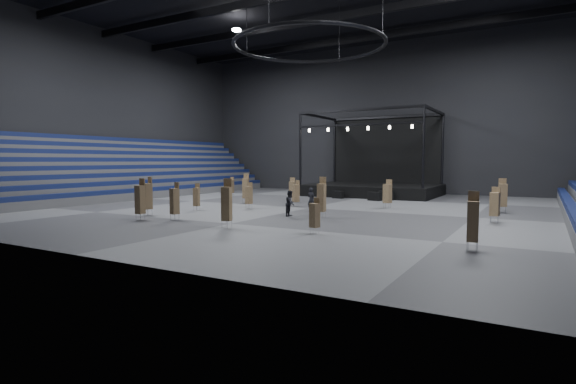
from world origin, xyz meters
The scene contains 28 objects.
floor centered at (0.00, 0.00, 0.00)m, with size 50.00×50.00×0.00m, color #545456.
wall_back centered at (0.00, 21.00, 9.00)m, with size 50.00×0.20×18.00m, color black.
wall_front centered at (0.00, -21.00, 9.00)m, with size 50.00×0.20×18.00m, color black.
wall_left centered at (-25.00, 0.00, 9.00)m, with size 0.20×42.00×18.00m, color black.
bleachers_left centered at (-22.94, 0.00, 1.73)m, with size 7.20×40.00×6.40m.
stage centered at (0.00, 16.24, 1.45)m, with size 14.00×10.00×9.20m.
truss_ring centered at (0.00, 0.00, 13.00)m, with size 12.30×12.30×5.15m.
flight_case_left centered at (-1.66, 9.85, 0.38)m, with size 1.13×0.56×0.75m, color black.
flight_case_mid centered at (2.48, 9.15, 0.41)m, with size 1.24×0.62×0.83m, color black.
flight_case_right centered at (3.26, 10.24, 0.45)m, with size 1.35×0.68×0.90m, color black.
chair_stack_0 centered at (-7.65, -9.95, 1.40)m, with size 0.64×0.64×2.72m.
chair_stack_1 centered at (3.56, -5.04, 1.40)m, with size 0.52×0.52×2.76m.
chair_stack_2 centered at (5.69, 2.81, 1.25)m, with size 0.67×0.67×2.34m.
chair_stack_3 centered at (-1.50, 0.60, 1.16)m, with size 0.60×0.60×2.21m.
chair_stack_4 centered at (-3.79, 4.02, 1.21)m, with size 0.63×0.63×2.28m.
chair_stack_5 centered at (-6.14, -11.99, 1.37)m, with size 0.49×0.49×2.70m.
chair_stack_6 centered at (14.00, -2.12, 1.20)m, with size 0.59×0.59×2.23m.
chair_stack_7 centered at (-4.05, -2.64, 1.11)m, with size 0.51×0.51×2.11m.
chair_stack_8 centered at (-6.72, -5.89, 1.09)m, with size 0.49×0.49×2.10m.
chair_stack_9 centered at (-12.72, 6.54, 1.11)m, with size 0.46×0.46×2.09m.
chair_stack_10 centered at (-4.16, -10.92, 1.26)m, with size 0.56×0.56×2.46m.
chair_stack_11 centered at (0.87, -11.99, 1.44)m, with size 0.62×0.62×2.84m.
chair_stack_12 centered at (13.98, 4.16, 1.34)m, with size 0.67×0.67×2.54m.
chair_stack_13 centered at (6.21, -11.44, 1.02)m, with size 0.52×0.52×1.92m.
chair_stack_14 centered at (-7.08, 1.21, 1.37)m, with size 0.64×0.64×2.67m.
chair_stack_15 centered at (14.00, -11.99, 1.30)m, with size 0.52×0.52×2.55m.
man_center centered at (1.38, -2.28, 0.92)m, with size 0.67×0.44×1.83m, color black.
crew_member centered at (1.35, -5.44, 0.89)m, with size 0.86×0.67×1.78m, color black.
Camera 1 is at (16.55, -32.41, 3.85)m, focal length 28.00 mm.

